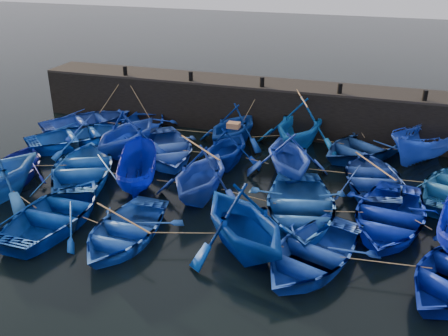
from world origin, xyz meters
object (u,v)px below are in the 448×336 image
(boat_13, at_px, (19,166))
(boat_8, at_px, (165,148))
(boat_0, at_px, (88,121))
(wooden_crate, at_px, (234,125))

(boat_13, bearing_deg, boat_8, -169.21)
(boat_0, xyz_separation_m, boat_13, (0.27, -6.09, -0.09))
(boat_8, xyz_separation_m, boat_13, (-5.51, -3.66, -0.12))
(boat_0, height_order, boat_8, boat_8)
(boat_13, xyz_separation_m, wooden_crate, (8.89, 3.73, 1.63))
(boat_0, xyz_separation_m, boat_8, (5.79, -2.44, 0.03))
(boat_0, bearing_deg, boat_13, 132.16)
(boat_8, distance_m, boat_13, 6.62)
(boat_0, distance_m, boat_8, 6.28)
(boat_13, distance_m, wooden_crate, 9.78)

